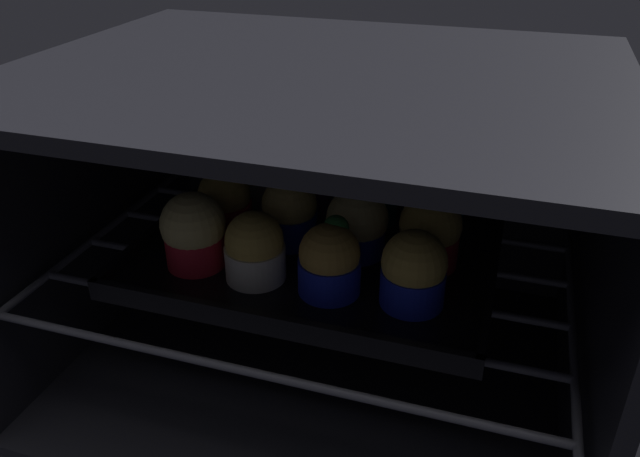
{
  "coord_description": "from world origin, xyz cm",
  "views": [
    {
      "loc": [
        18.74,
        -35.28,
        51.14
      ],
      "look_at": [
        0.0,
        23.08,
        17.36
      ],
      "focal_mm": 35.49,
      "sensor_mm": 36.0,
      "label": 1
    }
  ],
  "objects_px": {
    "baking_tray": "(320,249)",
    "muffin_row2_col2": "(372,192)",
    "muffin_row1_col1": "(289,213)",
    "muffin_row2_col3": "(437,204)",
    "muffin_row0_col0": "(194,232)",
    "muffin_row1_col0": "(225,203)",
    "muffin_row2_col0": "(247,177)",
    "muffin_row1_col2": "(357,224)",
    "muffin_row1_col3": "(430,232)",
    "muffin_row0_col3": "(414,271)",
    "muffin_row2_col1": "(308,181)",
    "muffin_row0_col2": "(330,260)",
    "muffin_row0_col1": "(255,249)"
  },
  "relations": [
    {
      "from": "muffin_row1_col1",
      "to": "muffin_row2_col3",
      "type": "height_order",
      "value": "muffin_row1_col1"
    },
    {
      "from": "muffin_row0_col1",
      "to": "muffin_row1_col2",
      "type": "bearing_deg",
      "value": 43.17
    },
    {
      "from": "muffin_row2_col2",
      "to": "muffin_row0_col1",
      "type": "bearing_deg",
      "value": -116.9
    },
    {
      "from": "muffin_row1_col0",
      "to": "muffin_row0_col3",
      "type": "bearing_deg",
      "value": -18.65
    },
    {
      "from": "muffin_row1_col1",
      "to": "muffin_row2_col2",
      "type": "relative_size",
      "value": 0.99
    },
    {
      "from": "baking_tray",
      "to": "muffin_row2_col1",
      "type": "relative_size",
      "value": 4.56
    },
    {
      "from": "muffin_row1_col0",
      "to": "muffin_row2_col0",
      "type": "xyz_separation_m",
      "value": [
        -0.0,
        0.07,
        0.0
      ]
    },
    {
      "from": "baking_tray",
      "to": "muffin_row1_col1",
      "type": "height_order",
      "value": "muffin_row1_col1"
    },
    {
      "from": "muffin_row0_col3",
      "to": "muffin_row1_col3",
      "type": "xyz_separation_m",
      "value": [
        0.0,
        0.08,
        0.0
      ]
    },
    {
      "from": "muffin_row1_col1",
      "to": "muffin_row0_col0",
      "type": "bearing_deg",
      "value": -135.6
    },
    {
      "from": "muffin_row1_col2",
      "to": "muffin_row1_col0",
      "type": "bearing_deg",
      "value": 178.96
    },
    {
      "from": "muffin_row2_col2",
      "to": "muffin_row1_col0",
      "type": "bearing_deg",
      "value": -152.99
    },
    {
      "from": "muffin_row1_col1",
      "to": "muffin_row2_col2",
      "type": "height_order",
      "value": "same"
    },
    {
      "from": "muffin_row1_col3",
      "to": "muffin_row2_col0",
      "type": "height_order",
      "value": "muffin_row1_col3"
    },
    {
      "from": "muffin_row1_col3",
      "to": "muffin_row1_col1",
      "type": "bearing_deg",
      "value": 179.8
    },
    {
      "from": "muffin_row0_col1",
      "to": "muffin_row0_col3",
      "type": "xyz_separation_m",
      "value": [
        0.16,
        0.0,
        0.0
      ]
    },
    {
      "from": "muffin_row0_col3",
      "to": "muffin_row1_col0",
      "type": "distance_m",
      "value": 0.25
    },
    {
      "from": "muffin_row0_col1",
      "to": "muffin_row0_col3",
      "type": "distance_m",
      "value": 0.16
    },
    {
      "from": "muffin_row1_col0",
      "to": "baking_tray",
      "type": "bearing_deg",
      "value": -0.65
    },
    {
      "from": "muffin_row0_col0",
      "to": "muffin_row1_col2",
      "type": "xyz_separation_m",
      "value": [
        0.16,
        0.08,
        -0.0
      ]
    },
    {
      "from": "baking_tray",
      "to": "muffin_row0_col0",
      "type": "distance_m",
      "value": 0.14
    },
    {
      "from": "baking_tray",
      "to": "muffin_row1_col2",
      "type": "relative_size",
      "value": 5.11
    },
    {
      "from": "muffin_row1_col3",
      "to": "muffin_row2_col3",
      "type": "relative_size",
      "value": 1.13
    },
    {
      "from": "muffin_row2_col0",
      "to": "muffin_row1_col0",
      "type": "bearing_deg",
      "value": -86.95
    },
    {
      "from": "muffin_row1_col0",
      "to": "muffin_row1_col1",
      "type": "distance_m",
      "value": 0.08
    },
    {
      "from": "muffin_row0_col0",
      "to": "muffin_row0_col3",
      "type": "height_order",
      "value": "muffin_row0_col0"
    },
    {
      "from": "muffin_row2_col1",
      "to": "muffin_row2_col2",
      "type": "bearing_deg",
      "value": 0.19
    },
    {
      "from": "muffin_row1_col1",
      "to": "muffin_row0_col3",
      "type": "bearing_deg",
      "value": -26.64
    },
    {
      "from": "muffin_row0_col1",
      "to": "muffin_row2_col0",
      "type": "bearing_deg",
      "value": 115.97
    },
    {
      "from": "muffin_row1_col2",
      "to": "muffin_row2_col1",
      "type": "relative_size",
      "value": 0.89
    },
    {
      "from": "muffin_row1_col2",
      "to": "muffin_row2_col1",
      "type": "height_order",
      "value": "muffin_row2_col1"
    },
    {
      "from": "muffin_row0_col0",
      "to": "muffin_row1_col2",
      "type": "bearing_deg",
      "value": 25.79
    },
    {
      "from": "muffin_row2_col0",
      "to": "muffin_row1_col1",
      "type": "bearing_deg",
      "value": -41.93
    },
    {
      "from": "muffin_row2_col0",
      "to": "muffin_row2_col1",
      "type": "height_order",
      "value": "muffin_row2_col1"
    },
    {
      "from": "muffin_row2_col2",
      "to": "muffin_row0_col2",
      "type": "bearing_deg",
      "value": -91.0
    },
    {
      "from": "baking_tray",
      "to": "muffin_row1_col2",
      "type": "height_order",
      "value": "muffin_row1_col2"
    },
    {
      "from": "muffin_row1_col3",
      "to": "muffin_row2_col1",
      "type": "height_order",
      "value": "muffin_row2_col1"
    },
    {
      "from": "muffin_row2_col1",
      "to": "muffin_row2_col3",
      "type": "bearing_deg",
      "value": -1.02
    },
    {
      "from": "muffin_row0_col2",
      "to": "muffin_row1_col0",
      "type": "xyz_separation_m",
      "value": [
        -0.15,
        0.08,
        -0.0
      ]
    },
    {
      "from": "baking_tray",
      "to": "muffin_row2_col2",
      "type": "distance_m",
      "value": 0.1
    },
    {
      "from": "muffin_row1_col1",
      "to": "muffin_row2_col3",
      "type": "xyz_separation_m",
      "value": [
        0.15,
        0.08,
        -0.0
      ]
    },
    {
      "from": "muffin_row1_col0",
      "to": "muffin_row2_col3",
      "type": "bearing_deg",
      "value": 18.03
    },
    {
      "from": "muffin_row1_col0",
      "to": "muffin_row1_col2",
      "type": "bearing_deg",
      "value": -1.04
    },
    {
      "from": "muffin_row1_col3",
      "to": "muffin_row1_col2",
      "type": "bearing_deg",
      "value": -179.62
    },
    {
      "from": "baking_tray",
      "to": "muffin_row2_col2",
      "type": "height_order",
      "value": "muffin_row2_col2"
    },
    {
      "from": "muffin_row1_col1",
      "to": "muffin_row1_col2",
      "type": "distance_m",
      "value": 0.08
    },
    {
      "from": "muffin_row1_col2",
      "to": "muffin_row0_col1",
      "type": "bearing_deg",
      "value": -136.83
    },
    {
      "from": "muffin_row2_col3",
      "to": "muffin_row1_col0",
      "type": "bearing_deg",
      "value": -161.97
    },
    {
      "from": "muffin_row0_col0",
      "to": "muffin_row1_col0",
      "type": "bearing_deg",
      "value": 91.26
    },
    {
      "from": "muffin_row0_col0",
      "to": "muffin_row1_col0",
      "type": "relative_size",
      "value": 1.08
    }
  ]
}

